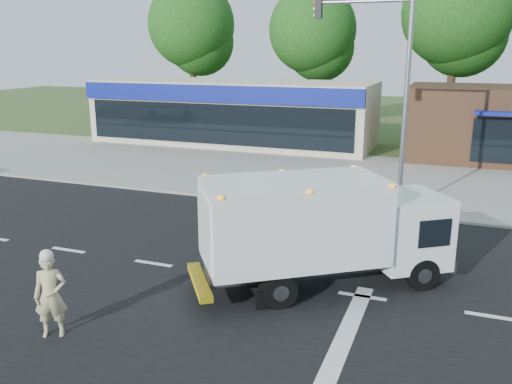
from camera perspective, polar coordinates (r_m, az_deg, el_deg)
ground at (r=14.74m, az=-0.59°, el=-9.16°), size 120.00×120.00×0.00m
road_asphalt at (r=14.73m, az=-0.59°, el=-9.14°), size 60.00×14.00×0.02m
sidewalk at (r=22.12m, az=7.18°, el=-0.83°), size 60.00×2.40×0.12m
parking_apron at (r=27.64m, az=10.05°, el=2.13°), size 60.00×9.00×0.02m
lane_markings at (r=13.17m, az=2.83°, el=-12.17°), size 55.20×7.00×0.01m
ems_box_truck at (r=13.80m, az=6.84°, el=-3.47°), size 6.55×5.46×2.92m
emergency_worker at (r=12.45m, az=-20.83°, el=-10.02°), size 0.81×0.73×1.97m
retail_strip_mall at (r=35.54m, az=-2.43°, el=8.42°), size 18.00×6.20×4.00m
brown_storefront at (r=32.82m, az=24.44°, el=6.56°), size 10.00×6.70×4.00m
traffic_signal_pole at (r=20.32m, az=13.80°, el=11.42°), size 3.51×0.25×8.00m
background_trees at (r=41.12m, az=13.28°, el=16.43°), size 36.77×7.39×12.10m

